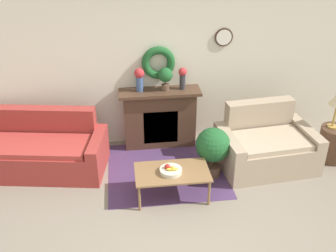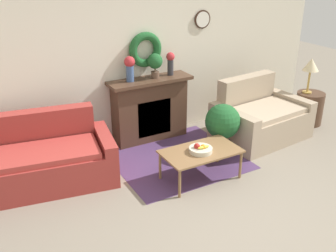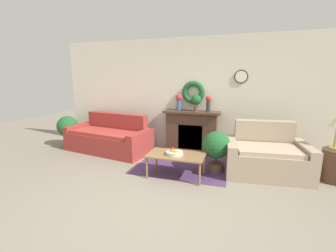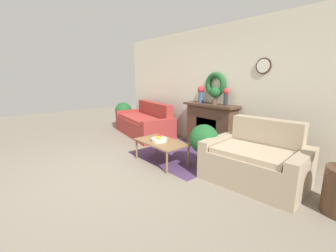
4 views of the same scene
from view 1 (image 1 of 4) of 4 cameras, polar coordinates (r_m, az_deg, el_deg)
ground_plane at (r=4.89m, az=1.48°, el=-17.61°), size 16.00×16.00×0.00m
floor_rug at (r=6.17m, az=-0.22°, el=-6.36°), size 1.80×1.69×0.01m
wall_back at (r=6.44m, az=-1.92°, el=8.72°), size 6.80×0.19×2.70m
fireplace at (r=6.59m, az=-1.21°, el=1.24°), size 1.32×0.41×1.01m
couch_left at (r=6.38m, az=-18.47°, el=-3.39°), size 2.20×1.24×0.89m
loveseat_right at (r=6.33m, az=13.97°, el=-2.80°), size 1.52×1.11×0.95m
coffee_table at (r=5.43m, az=0.60°, el=-6.92°), size 1.02×0.59×0.42m
fruit_bowl at (r=5.36m, az=0.39°, el=-6.44°), size 0.31×0.31×0.12m
side_table_by_loveseat at (r=6.82m, az=22.89°, el=-2.38°), size 0.47×0.47×0.56m
vase_on_mantel_left at (r=6.27m, az=-4.17°, el=6.97°), size 0.16×0.16×0.38m
vase_on_mantel_right at (r=6.35m, az=2.12°, el=7.17°), size 0.13×0.13×0.36m
potted_plant_on_mantel at (r=6.28m, az=-0.39°, el=7.24°), size 0.23×0.23×0.38m
potted_plant_floor_by_loveseat at (r=5.84m, az=6.53°, el=-3.06°), size 0.52×0.52×0.79m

